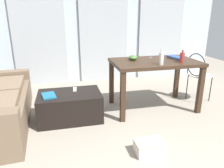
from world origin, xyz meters
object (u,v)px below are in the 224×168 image
at_px(bottle_near, 161,58).
at_px(shoebox, 149,147).
at_px(bottle_far, 182,57).
at_px(scissors, 151,57).
at_px(craft_table, 155,67).
at_px(bowl, 133,58).
at_px(book_stack, 175,57).
at_px(tv_remote_primary, 75,89).
at_px(coffee_table, 70,106).
at_px(magazine, 49,96).
at_px(wire_chair, 198,72).

distance_m(bottle_near, shoebox, 1.29).
xyz_separation_m(bottle_far, shoebox, (-0.87, -0.93, -0.80)).
distance_m(bottle_near, bottle_far, 0.38).
bearing_deg(scissors, craft_table, -99.49).
bearing_deg(bowl, craft_table, -21.77).
distance_m(book_stack, tv_remote_primary, 1.70).
relative_size(tv_remote_primary, shoebox, 0.53).
bearing_deg(bottle_near, shoebox, -120.13).
xyz_separation_m(coffee_table, craft_table, (1.36, 0.09, 0.49)).
xyz_separation_m(bowl, shoebox, (-0.22, -1.28, -0.76)).
xyz_separation_m(bottle_near, scissors, (0.08, 0.53, -0.09)).
bearing_deg(craft_table, bowl, 158.23).
height_order(book_stack, scissors, book_stack).
relative_size(scissors, magazine, 0.38).
xyz_separation_m(wire_chair, tv_remote_primary, (-2.15, -0.08, -0.13)).
bearing_deg(bowl, magazine, -168.05).
bearing_deg(magazine, bowl, 1.16).
xyz_separation_m(bottle_far, scissors, (-0.29, 0.47, -0.08)).
bearing_deg(magazine, bottle_near, -15.52).
bearing_deg(shoebox, scissors, 67.41).
height_order(bottle_far, book_stack, bottle_far).
height_order(craft_table, scissors, scissors).
xyz_separation_m(coffee_table, wire_chair, (2.24, 0.20, 0.34)).
bearing_deg(bowl, bottle_far, -27.92).
bearing_deg(magazine, tv_remote_primary, 14.92).
height_order(craft_table, wire_chair, wire_chair).
xyz_separation_m(craft_table, book_stack, (0.39, 0.07, 0.13)).
bearing_deg(scissors, wire_chair, -9.65).
bearing_deg(bottle_far, wire_chair, 31.08).
distance_m(craft_table, book_stack, 0.42).
bearing_deg(tv_remote_primary, bowl, 11.49).
bearing_deg(coffee_table, bottle_far, -4.25).
bearing_deg(scissors, bottle_far, -58.36).
bearing_deg(bottle_far, coffee_table, 175.75).
distance_m(wire_chair, shoebox, 1.95).
relative_size(coffee_table, craft_table, 0.67).
distance_m(craft_table, tv_remote_primary, 1.30).
relative_size(wire_chair, tv_remote_primary, 5.02).
height_order(bottle_near, bowl, bottle_near).
bearing_deg(craft_table, wire_chair, 7.17).
relative_size(craft_table, bowl, 9.32).
height_order(craft_table, bottle_far, bottle_far).
height_order(coffee_table, scissors, scissors).
bearing_deg(tv_remote_primary, book_stack, 6.81).
relative_size(craft_table, scissors, 13.68).
relative_size(bowl, scissors, 1.47).
bearing_deg(craft_table, magazine, -174.81).
relative_size(bottle_far, book_stack, 0.62).
distance_m(coffee_table, magazine, 0.36).
bearing_deg(craft_table, shoebox, -115.22).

